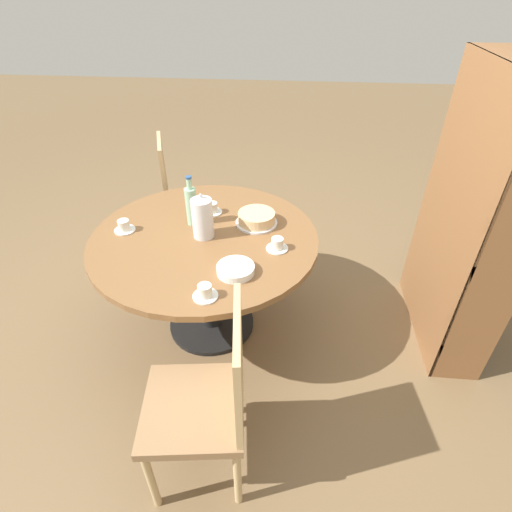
{
  "coord_description": "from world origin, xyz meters",
  "views": [
    {
      "loc": [
        1.85,
        0.47,
        1.94
      ],
      "look_at": [
        0.0,
        0.29,
        0.58
      ],
      "focal_mm": 28.0,
      "sensor_mm": 36.0,
      "label": 1
    }
  ],
  "objects_px": {
    "chair_a": "(208,399)",
    "chair_b": "(184,196)",
    "cup_b": "(277,245)",
    "cup_c": "(124,227)",
    "cup_d": "(205,292)",
    "cake_main": "(257,219)",
    "coffee_pot": "(203,218)",
    "water_bottle": "(191,205)",
    "cup_a": "(212,209)",
    "bookshelf": "(467,223)"
  },
  "relations": [
    {
      "from": "water_bottle",
      "to": "coffee_pot",
      "type": "bearing_deg",
      "value": 34.67
    },
    {
      "from": "coffee_pot",
      "to": "water_bottle",
      "type": "height_order",
      "value": "water_bottle"
    },
    {
      "from": "coffee_pot",
      "to": "water_bottle",
      "type": "distance_m",
      "value": 0.16
    },
    {
      "from": "bookshelf",
      "to": "cup_a",
      "type": "xyz_separation_m",
      "value": [
        -0.14,
        -1.45,
        -0.06
      ]
    },
    {
      "from": "chair_b",
      "to": "cup_a",
      "type": "relative_size",
      "value": 7.96
    },
    {
      "from": "cup_d",
      "to": "cake_main",
      "type": "bearing_deg",
      "value": 165.14
    },
    {
      "from": "cake_main",
      "to": "water_bottle",
      "type": "bearing_deg",
      "value": -85.65
    },
    {
      "from": "chair_a",
      "to": "cake_main",
      "type": "xyz_separation_m",
      "value": [
        -1.05,
        0.1,
        0.24
      ]
    },
    {
      "from": "coffee_pot",
      "to": "chair_b",
      "type": "bearing_deg",
      "value": -158.06
    },
    {
      "from": "cup_c",
      "to": "cup_d",
      "type": "relative_size",
      "value": 1.0
    },
    {
      "from": "water_bottle",
      "to": "cup_d",
      "type": "height_order",
      "value": "water_bottle"
    },
    {
      "from": "chair_a",
      "to": "cup_c",
      "type": "height_order",
      "value": "chair_a"
    },
    {
      "from": "cake_main",
      "to": "cup_c",
      "type": "xyz_separation_m",
      "value": [
        0.15,
        -0.75,
        -0.01
      ]
    },
    {
      "from": "bookshelf",
      "to": "cup_a",
      "type": "bearing_deg",
      "value": 84.63
    },
    {
      "from": "coffee_pot",
      "to": "cup_c",
      "type": "height_order",
      "value": "coffee_pot"
    },
    {
      "from": "chair_a",
      "to": "bookshelf",
      "type": "distance_m",
      "value": 1.66
    },
    {
      "from": "chair_a",
      "to": "cup_b",
      "type": "distance_m",
      "value": 0.87
    },
    {
      "from": "water_bottle",
      "to": "cup_c",
      "type": "relative_size",
      "value": 2.51
    },
    {
      "from": "cake_main",
      "to": "cup_a",
      "type": "relative_size",
      "value": 2.06
    },
    {
      "from": "chair_a",
      "to": "cake_main",
      "type": "distance_m",
      "value": 1.08
    },
    {
      "from": "cake_main",
      "to": "chair_a",
      "type": "bearing_deg",
      "value": -5.5
    },
    {
      "from": "cup_a",
      "to": "cake_main",
      "type": "bearing_deg",
      "value": 69.57
    },
    {
      "from": "cup_c",
      "to": "cup_d",
      "type": "distance_m",
      "value": 0.77
    },
    {
      "from": "cup_b",
      "to": "chair_b",
      "type": "bearing_deg",
      "value": -141.05
    },
    {
      "from": "coffee_pot",
      "to": "cup_d",
      "type": "height_order",
      "value": "coffee_pot"
    },
    {
      "from": "chair_a",
      "to": "chair_b",
      "type": "relative_size",
      "value": 1.0
    },
    {
      "from": "chair_a",
      "to": "chair_b",
      "type": "bearing_deg",
      "value": -170.52
    },
    {
      "from": "cup_b",
      "to": "cup_c",
      "type": "xyz_separation_m",
      "value": [
        -0.1,
        -0.88,
        0.0
      ]
    },
    {
      "from": "water_bottle",
      "to": "cup_a",
      "type": "bearing_deg",
      "value": 145.63
    },
    {
      "from": "bookshelf",
      "to": "water_bottle",
      "type": "xyz_separation_m",
      "value": [
        -0.0,
        -1.54,
        0.03
      ]
    },
    {
      "from": "chair_b",
      "to": "water_bottle",
      "type": "bearing_deg",
      "value": -178.5
    },
    {
      "from": "cup_b",
      "to": "cup_c",
      "type": "relative_size",
      "value": 1.0
    },
    {
      "from": "cup_a",
      "to": "cup_b",
      "type": "height_order",
      "value": "same"
    },
    {
      "from": "bookshelf",
      "to": "cup_d",
      "type": "xyz_separation_m",
      "value": [
        0.63,
        -1.34,
        -0.06
      ]
    },
    {
      "from": "chair_a",
      "to": "coffee_pot",
      "type": "bearing_deg",
      "value": -175.82
    },
    {
      "from": "chair_a",
      "to": "cup_b",
      "type": "xyz_separation_m",
      "value": [
        -0.81,
        0.24,
        0.23
      ]
    },
    {
      "from": "chair_a",
      "to": "cup_a",
      "type": "relative_size",
      "value": 7.96
    },
    {
      "from": "cake_main",
      "to": "cup_a",
      "type": "xyz_separation_m",
      "value": [
        -0.11,
        -0.28,
        -0.01
      ]
    },
    {
      "from": "bookshelf",
      "to": "cup_b",
      "type": "distance_m",
      "value": 1.06
    },
    {
      "from": "cup_d",
      "to": "bookshelf",
      "type": "bearing_deg",
      "value": 115.12
    },
    {
      "from": "chair_a",
      "to": "cup_d",
      "type": "bearing_deg",
      "value": -176.53
    },
    {
      "from": "bookshelf",
      "to": "cup_b",
      "type": "relative_size",
      "value": 13.58
    },
    {
      "from": "bookshelf",
      "to": "coffee_pot",
      "type": "xyz_separation_m",
      "value": [
        0.13,
        -1.45,
        0.03
      ]
    },
    {
      "from": "water_bottle",
      "to": "cup_a",
      "type": "xyz_separation_m",
      "value": [
        -0.13,
        0.09,
        -0.09
      ]
    },
    {
      "from": "chair_b",
      "to": "water_bottle",
      "type": "height_order",
      "value": "water_bottle"
    },
    {
      "from": "chair_a",
      "to": "water_bottle",
      "type": "distance_m",
      "value": 1.11
    },
    {
      "from": "cup_d",
      "to": "cup_b",
      "type": "bearing_deg",
      "value": 143.16
    },
    {
      "from": "coffee_pot",
      "to": "cup_b",
      "type": "bearing_deg",
      "value": 78.29
    },
    {
      "from": "cup_a",
      "to": "cup_b",
      "type": "relative_size",
      "value": 1.0
    },
    {
      "from": "cake_main",
      "to": "coffee_pot",
      "type": "bearing_deg",
      "value": -60.06
    }
  ]
}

